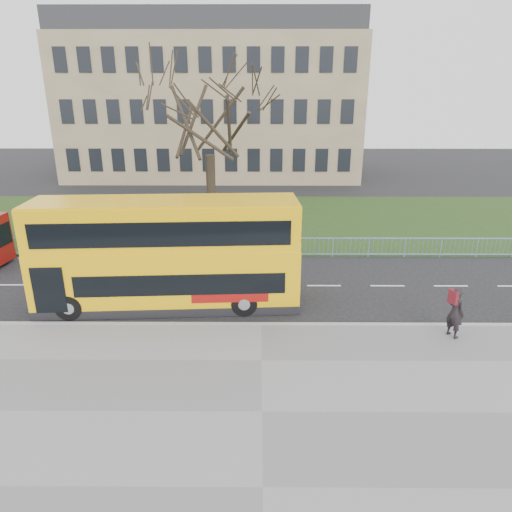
% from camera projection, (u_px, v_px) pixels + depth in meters
% --- Properties ---
extents(ground, '(120.00, 120.00, 0.00)m').
position_uv_depth(ground, '(261.00, 309.00, 19.25)').
color(ground, black).
rests_on(ground, ground).
extents(pavement, '(80.00, 10.50, 0.12)m').
position_uv_depth(pavement, '(262.00, 413.00, 12.87)').
color(pavement, slate).
rests_on(pavement, ground).
extents(kerb, '(80.00, 0.20, 0.14)m').
position_uv_depth(kerb, '(261.00, 325.00, 17.77)').
color(kerb, gray).
rests_on(kerb, ground).
extents(grass_verge, '(80.00, 15.40, 0.08)m').
position_uv_depth(grass_verge, '(260.00, 220.00, 32.71)').
color(grass_verge, '#1B3613').
rests_on(grass_verge, ground).
extents(guard_railing, '(40.00, 0.12, 1.10)m').
position_uv_depth(guard_railing, '(261.00, 247.00, 25.28)').
color(guard_railing, '#80A1E4').
rests_on(guard_railing, ground).
extents(bare_tree, '(8.48, 8.48, 12.11)m').
position_uv_depth(bare_tree, '(209.00, 138.00, 26.63)').
color(bare_tree, black).
rests_on(bare_tree, grass_verge).
extents(civic_building, '(30.00, 15.00, 14.00)m').
position_uv_depth(civic_building, '(214.00, 109.00, 49.90)').
color(civic_building, '#7E6B50').
rests_on(civic_building, ground).
extents(yellow_bus, '(10.93, 3.21, 4.52)m').
position_uv_depth(yellow_bus, '(167.00, 252.00, 18.82)').
color(yellow_bus, '#F3B30A').
rests_on(yellow_bus, ground).
extents(pedestrian, '(0.73, 0.83, 1.92)m').
position_uv_depth(pedestrian, '(455.00, 313.00, 16.55)').
color(pedestrian, black).
rests_on(pedestrian, pavement).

